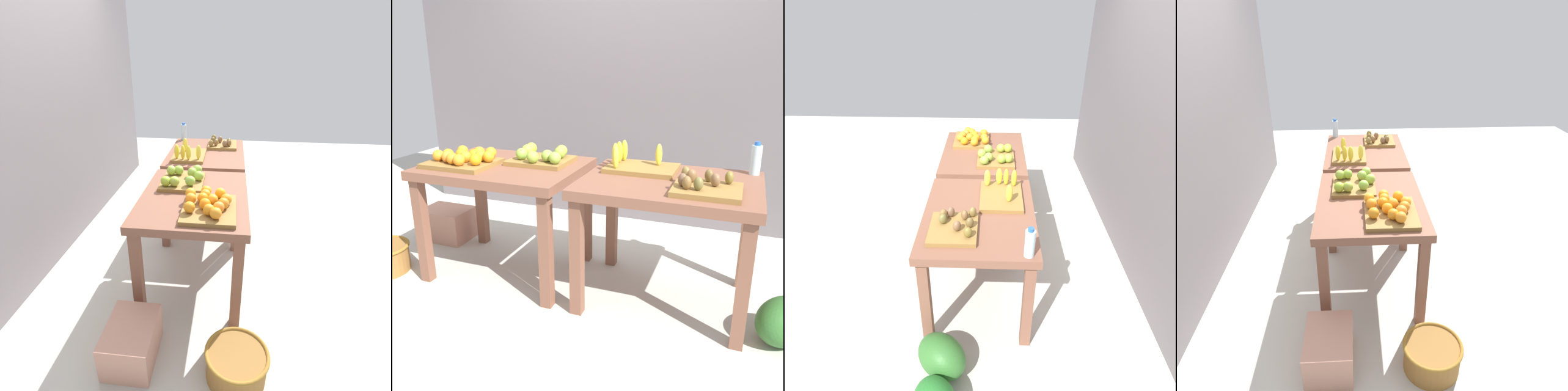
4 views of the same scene
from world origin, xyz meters
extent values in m
plane|color=beige|center=(0.00, 0.00, 0.00)|extent=(8.00, 8.00, 0.00)
cube|color=#655D61|center=(0.00, 1.35, 1.50)|extent=(4.40, 0.12, 3.00)
cube|color=brown|center=(-0.56, 0.00, 0.76)|extent=(1.04, 0.80, 0.06)
cube|color=brown|center=(-1.02, -0.34, 0.37)|extent=(0.07, 0.07, 0.73)
cube|color=brown|center=(-0.10, -0.34, 0.37)|extent=(0.07, 0.07, 0.73)
cube|color=brown|center=(-1.02, 0.34, 0.37)|extent=(0.07, 0.07, 0.73)
cube|color=brown|center=(-0.10, 0.34, 0.37)|extent=(0.07, 0.07, 0.73)
cube|color=brown|center=(0.56, 0.00, 0.76)|extent=(1.04, 0.80, 0.06)
cube|color=brown|center=(0.10, -0.34, 0.37)|extent=(0.07, 0.07, 0.73)
cube|color=brown|center=(1.02, -0.34, 0.37)|extent=(0.07, 0.07, 0.73)
cube|color=brown|center=(0.10, 0.34, 0.37)|extent=(0.07, 0.07, 0.73)
cube|color=brown|center=(1.02, 0.34, 0.37)|extent=(0.07, 0.07, 0.73)
cube|color=olive|center=(-0.81, -0.13, 0.81)|extent=(0.44, 0.36, 0.03)
sphere|color=orange|center=(-0.74, -0.24, 0.86)|extent=(0.08, 0.08, 0.08)
sphere|color=orange|center=(-0.89, -0.01, 0.86)|extent=(0.10, 0.10, 0.08)
sphere|color=orange|center=(-0.68, -0.10, 0.86)|extent=(0.08, 0.08, 0.08)
sphere|color=orange|center=(-0.83, -0.10, 0.86)|extent=(0.11, 0.11, 0.08)
sphere|color=orange|center=(-0.87, -0.20, 0.86)|extent=(0.08, 0.08, 0.08)
sphere|color=orange|center=(-0.76, 0.00, 0.86)|extent=(0.11, 0.11, 0.08)
sphere|color=orange|center=(-0.67, 0.01, 0.86)|extent=(0.09, 0.09, 0.08)
sphere|color=orange|center=(-0.76, -0.15, 0.86)|extent=(0.10, 0.10, 0.08)
sphere|color=orange|center=(-0.95, -0.18, 0.86)|extent=(0.10, 0.10, 0.08)
sphere|color=orange|center=(-0.81, -0.23, 0.86)|extent=(0.10, 0.10, 0.08)
sphere|color=orange|center=(-0.74, -0.08, 0.86)|extent=(0.10, 0.10, 0.08)
sphere|color=orange|center=(-0.91, -0.14, 0.86)|extent=(0.10, 0.10, 0.08)
sphere|color=orange|center=(-0.65, -0.20, 0.86)|extent=(0.08, 0.08, 0.08)
sphere|color=orange|center=(-0.62, -0.10, 0.86)|extent=(0.09, 0.09, 0.08)
cube|color=olive|center=(-0.35, 0.12, 0.81)|extent=(0.40, 0.34, 0.03)
sphere|color=#8EB53A|center=(-0.24, 0.23, 0.86)|extent=(0.11, 0.11, 0.08)
sphere|color=#8EB841|center=(-0.19, 0.02, 0.86)|extent=(0.10, 0.10, 0.08)
sphere|color=#8CAD3F|center=(-0.27, 0.05, 0.86)|extent=(0.08, 0.08, 0.08)
sphere|color=#84B83F|center=(-0.45, 0.05, 0.86)|extent=(0.08, 0.08, 0.08)
sphere|color=#94AF3B|center=(-0.48, 0.17, 0.86)|extent=(0.09, 0.09, 0.08)
sphere|color=#8AB438|center=(-0.23, 0.17, 0.86)|extent=(0.11, 0.11, 0.08)
sphere|color=#96B930|center=(-0.48, 0.23, 0.86)|extent=(0.08, 0.08, 0.08)
sphere|color=#8DB53B|center=(-0.34, -0.01, 0.86)|extent=(0.10, 0.10, 0.08)
cube|color=olive|center=(0.35, 0.16, 0.81)|extent=(0.44, 0.32, 0.03)
ellipsoid|color=yellow|center=(0.44, 0.22, 0.89)|extent=(0.05, 0.05, 0.14)
ellipsoid|color=yellow|center=(0.20, 0.26, 0.89)|extent=(0.07, 0.07, 0.14)
ellipsoid|color=yellow|center=(0.21, 0.05, 0.89)|extent=(0.05, 0.06, 0.14)
ellipsoid|color=yellow|center=(0.17, 0.15, 0.89)|extent=(0.05, 0.06, 0.14)
ellipsoid|color=yellow|center=(0.18, 0.20, 0.89)|extent=(0.06, 0.05, 0.14)
cube|color=olive|center=(0.78, -0.16, 0.81)|extent=(0.36, 0.32, 0.03)
ellipsoid|color=brown|center=(0.69, -0.09, 0.86)|extent=(0.06, 0.06, 0.07)
ellipsoid|color=brown|center=(0.65, -0.04, 0.86)|extent=(0.07, 0.07, 0.07)
ellipsoid|color=brown|center=(0.82, -0.13, 0.86)|extent=(0.07, 0.07, 0.07)
ellipsoid|color=brown|center=(0.89, -0.06, 0.86)|extent=(0.05, 0.06, 0.07)
ellipsoid|color=brown|center=(0.78, -0.05, 0.86)|extent=(0.07, 0.07, 0.07)
ellipsoid|color=brown|center=(0.74, -0.23, 0.86)|extent=(0.07, 0.07, 0.07)
ellipsoid|color=brown|center=(0.66, -0.19, 0.86)|extent=(0.07, 0.07, 0.07)
ellipsoid|color=brown|center=(0.68, -0.24, 0.86)|extent=(0.07, 0.07, 0.07)
cylinder|color=silver|center=(1.02, 0.32, 0.88)|extent=(0.06, 0.06, 0.18)
cylinder|color=blue|center=(1.02, 0.32, 0.98)|extent=(0.04, 0.04, 0.02)
ellipsoid|color=#247029|center=(1.57, -0.21, 0.13)|extent=(0.41, 0.36, 0.26)
ellipsoid|color=#2E6529|center=(1.25, -0.21, 0.13)|extent=(0.43, 0.44, 0.27)
cylinder|color=olive|center=(-1.41, -0.35, 0.09)|extent=(0.36, 0.36, 0.19)
torus|color=olive|center=(-1.41, -0.35, 0.19)|extent=(0.38, 0.38, 0.02)
cube|color=tan|center=(-1.35, 0.30, 0.13)|extent=(0.40, 0.30, 0.26)
camera|label=1|loc=(-2.64, -0.25, 1.78)|focal=28.18mm
camera|label=2|loc=(0.95, -2.40, 1.49)|focal=38.86mm
camera|label=3|loc=(2.70, 0.09, 2.19)|focal=32.73mm
camera|label=4|loc=(-2.96, 0.11, 2.04)|focal=32.88mm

